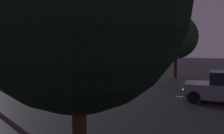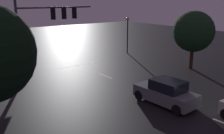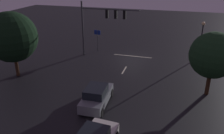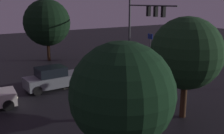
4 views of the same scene
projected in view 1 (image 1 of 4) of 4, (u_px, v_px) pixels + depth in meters
name	position (u px, v px, depth m)	size (l,w,h in m)	color
ground_plane	(55.00, 86.00, 19.43)	(80.00, 80.00, 0.00)	black
traffic_signal_assembly	(20.00, 15.00, 15.39)	(7.37, 0.47, 6.95)	#383A3D
lane_dash_far	(104.00, 90.00, 17.81)	(2.20, 0.16, 0.01)	beige
lane_dash_mid	(195.00, 98.00, 15.37)	(2.20, 0.16, 0.01)	beige
stop_bar	(46.00, 85.00, 19.77)	(5.00, 0.16, 0.01)	beige
street_lamp_left_kerb	(83.00, 42.00, 27.59)	(0.44, 0.44, 4.68)	black
tree_left_near	(176.00, 37.00, 23.82)	(4.02, 4.02, 5.76)	#382314
tree_right_near	(77.00, 1.00, 5.93)	(5.13, 5.13, 6.79)	#382314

